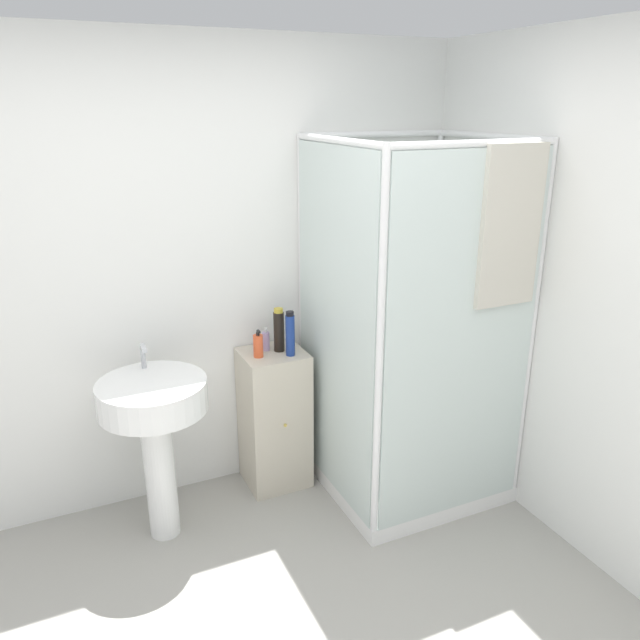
{
  "coord_description": "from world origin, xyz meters",
  "views": [
    {
      "loc": [
        -0.61,
        -1.55,
        2.16
      ],
      "look_at": [
        0.61,
        1.11,
        1.13
      ],
      "focal_mm": 35.0,
      "sensor_mm": 36.0,
      "label": 1
    }
  ],
  "objects_px": {
    "shampoo_bottle_blue": "(290,334)",
    "lotion_bottle_white": "(266,341)",
    "sink": "(155,419)",
    "soap_dispenser": "(258,346)",
    "shampoo_bottle_tall_black": "(279,330)"
  },
  "relations": [
    {
      "from": "shampoo_bottle_blue",
      "to": "lotion_bottle_white",
      "type": "height_order",
      "value": "shampoo_bottle_blue"
    },
    {
      "from": "sink",
      "to": "soap_dispenser",
      "type": "distance_m",
      "value": 0.68
    },
    {
      "from": "sink",
      "to": "lotion_bottle_white",
      "type": "height_order",
      "value": "sink"
    },
    {
      "from": "soap_dispenser",
      "to": "shampoo_bottle_tall_black",
      "type": "xyz_separation_m",
      "value": [
        0.14,
        0.03,
        0.06
      ]
    },
    {
      "from": "shampoo_bottle_tall_black",
      "to": "lotion_bottle_white",
      "type": "bearing_deg",
      "value": 149.16
    },
    {
      "from": "sink",
      "to": "lotion_bottle_white",
      "type": "xyz_separation_m",
      "value": [
        0.69,
        0.26,
        0.21
      ]
    },
    {
      "from": "soap_dispenser",
      "to": "shampoo_bottle_tall_black",
      "type": "bearing_deg",
      "value": 14.24
    },
    {
      "from": "shampoo_bottle_tall_black",
      "to": "lotion_bottle_white",
      "type": "height_order",
      "value": "shampoo_bottle_tall_black"
    },
    {
      "from": "shampoo_bottle_tall_black",
      "to": "sink",
      "type": "bearing_deg",
      "value": -163.87
    },
    {
      "from": "sink",
      "to": "shampoo_bottle_blue",
      "type": "relative_size",
      "value": 3.94
    },
    {
      "from": "shampoo_bottle_blue",
      "to": "shampoo_bottle_tall_black",
      "type": "bearing_deg",
      "value": 110.59
    },
    {
      "from": "lotion_bottle_white",
      "to": "shampoo_bottle_tall_black",
      "type": "bearing_deg",
      "value": -30.84
    },
    {
      "from": "lotion_bottle_white",
      "to": "shampoo_bottle_blue",
      "type": "bearing_deg",
      "value": -52.16
    },
    {
      "from": "shampoo_bottle_tall_black",
      "to": "soap_dispenser",
      "type": "bearing_deg",
      "value": -165.76
    },
    {
      "from": "soap_dispenser",
      "to": "lotion_bottle_white",
      "type": "relative_size",
      "value": 1.14
    }
  ]
}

